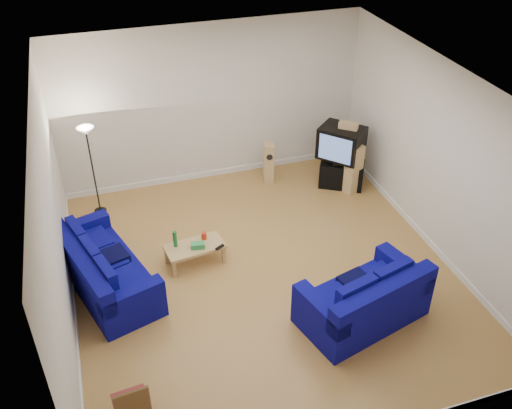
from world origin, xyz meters
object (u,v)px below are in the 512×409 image
object	(u,v)px
sofa_loveseat	(365,303)
television	(341,143)
coffee_table	(195,248)
sofa_three_seat	(103,272)
tv_stand	(342,174)

from	to	relation	value
sofa_loveseat	television	world-z (taller)	television
sofa_loveseat	coffee_table	bearing A→B (deg)	120.13
sofa_three_seat	sofa_loveseat	size ratio (longest dim) A/B	1.19
sofa_loveseat	tv_stand	size ratio (longest dim) A/B	2.37
coffee_table	tv_stand	size ratio (longest dim) A/B	1.19
sofa_loveseat	television	size ratio (longest dim) A/B	2.00
sofa_three_seat	television	bearing A→B (deg)	92.34
coffee_table	television	distance (m)	3.70
tv_stand	television	distance (m)	0.69
television	sofa_loveseat	bearing A→B (deg)	-61.05
tv_stand	sofa_loveseat	bearing A→B (deg)	-79.76
sofa_three_seat	sofa_loveseat	bearing A→B (deg)	45.09
sofa_three_seat	coffee_table	world-z (taller)	sofa_three_seat
sofa_three_seat	tv_stand	size ratio (longest dim) A/B	2.83
sofa_three_seat	tv_stand	xyz separation A→B (m)	(4.86, 1.66, -0.06)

